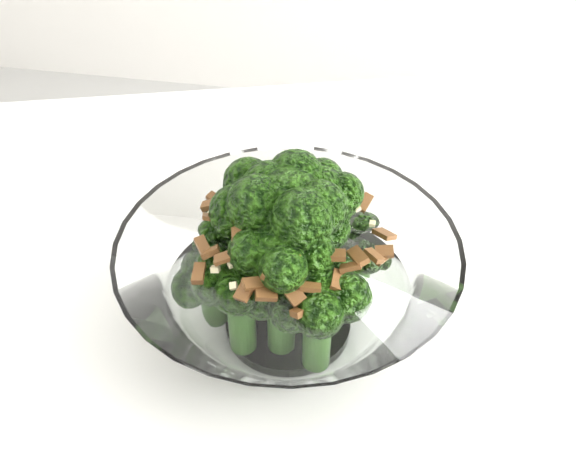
# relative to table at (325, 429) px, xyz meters

# --- Properties ---
(table) EXTENTS (1.39, 1.13, 0.75)m
(table) POSITION_rel_table_xyz_m (0.00, 0.00, 0.00)
(table) COLOR white
(table) RESTS_ON ground
(broccoli_dish) EXTENTS (0.22, 0.22, 0.14)m
(broccoli_dish) POSITION_rel_table_xyz_m (-0.03, 0.03, 0.12)
(broccoli_dish) COLOR white
(broccoli_dish) RESTS_ON table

